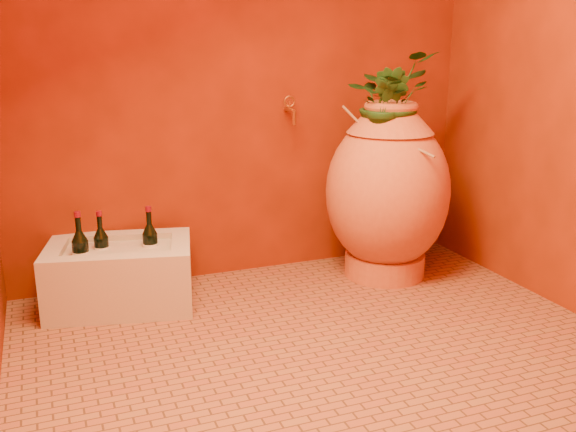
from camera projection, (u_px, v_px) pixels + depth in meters
name	position (u px, v px, depth m)	size (l,w,h in m)	color
floor	(321.00, 346.00, 2.70)	(2.50, 2.50, 0.00)	brown
wall_back	(244.00, 38.00, 3.26)	(2.50, 0.02, 2.50)	#5C1C05
amphora	(387.00, 191.00, 3.39)	(0.81, 0.81, 0.94)	#C06636
stone_basin	(121.00, 276.00, 3.08)	(0.75, 0.60, 0.31)	#B8B298
wine_bottle_a	(151.00, 246.00, 3.10)	(0.08, 0.08, 0.31)	black
wine_bottle_b	(81.00, 254.00, 2.96)	(0.08, 0.08, 0.32)	black
wine_bottle_c	(102.00, 249.00, 3.06)	(0.07, 0.07, 0.29)	black
wall_tap	(290.00, 109.00, 3.36)	(0.06, 0.13, 0.15)	#AD7328
plant_main	(389.00, 101.00, 3.28)	(0.45, 0.39, 0.50)	#184217
plant_side	(387.00, 106.00, 3.17)	(0.21, 0.17, 0.39)	#184217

